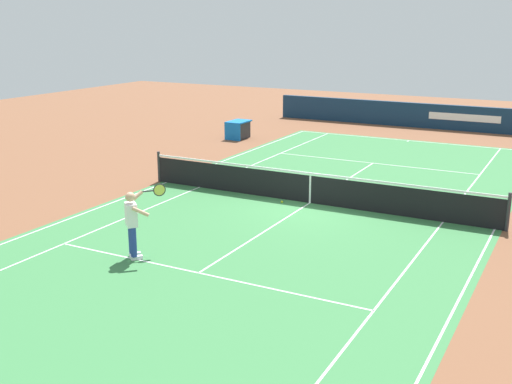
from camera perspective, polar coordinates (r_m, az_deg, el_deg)
The scene contains 8 objects.
ground_plane at distance 19.82m, azimuth 4.90°, elevation -0.99°, with size 60.00×60.00×0.00m, color brown.
court_slab at distance 19.82m, azimuth 4.90°, elevation -0.99°, with size 24.20×11.40×0.00m, color #387A42.
court_line_markings at distance 19.82m, azimuth 4.90°, elevation -0.98°, with size 23.85×11.05×0.01m.
tennis_net at distance 19.69m, azimuth 4.94°, elevation 0.38°, with size 0.10×11.70×1.08m.
stadium_barrier at distance 34.59m, azimuth 15.44°, elevation 6.65°, with size 0.26×17.00×1.29m.
tennis_player_near at distance 15.27m, azimuth -11.08°, elevation -2.61°, with size 1.16×0.75×1.70m.
tennis_ball at distance 19.77m, azimuth 2.36°, elevation -0.90°, with size 0.07×0.07×0.07m, color #CCE01E.
equipment_cart_tarped at distance 30.46m, azimuth -1.61°, elevation 5.67°, with size 1.25×0.84×0.85m.
Camera 1 is at (17.54, 7.38, 5.56)m, focal length 44.19 mm.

